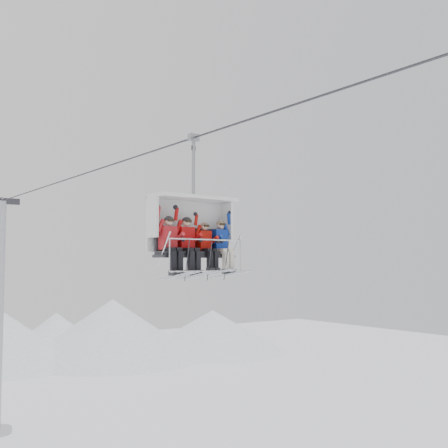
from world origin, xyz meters
TOP-DOWN VIEW (x-y plane):
  - haul_cable at (0.00, 0.00)m, footprint 0.06×50.00m
  - chairlift_carrier at (0.00, 1.63)m, footprint 2.59×1.17m
  - skier_far_left at (-0.87, 1.33)m, footprint 0.44×1.69m
  - skier_center_left at (-0.29, 1.33)m, footprint 0.44×1.69m
  - skier_center_right at (0.33, 1.31)m, footprint 0.39×1.69m
  - skier_far_right at (0.89, 1.32)m, footprint 0.42×1.69m

SIDE VIEW (x-z plane):
  - skier_center_right at x=0.33m, z-range 9.41..10.97m
  - skier_far_right at x=0.89m, z-range 9.39..11.06m
  - skier_center_left at x=-0.29m, z-range 9.37..11.12m
  - skier_far_left at x=-0.87m, z-range 9.37..11.12m
  - chairlift_carrier at x=0.00m, z-range 8.73..12.71m
  - haul_cable at x=0.00m, z-range 13.27..13.33m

